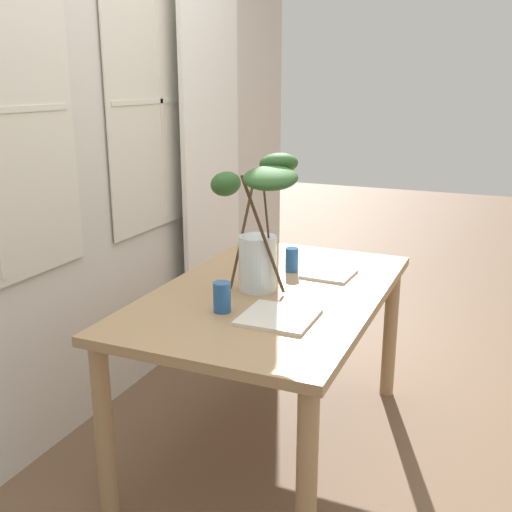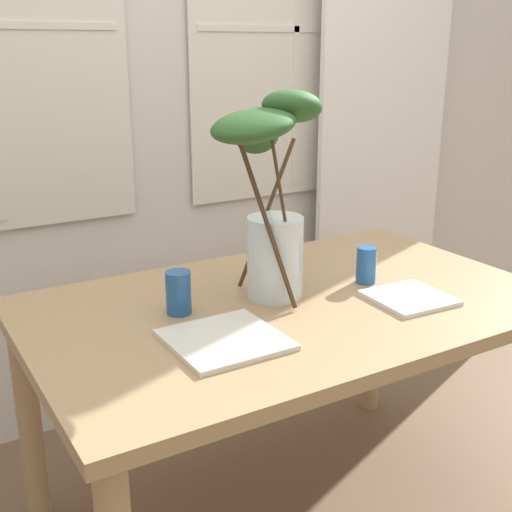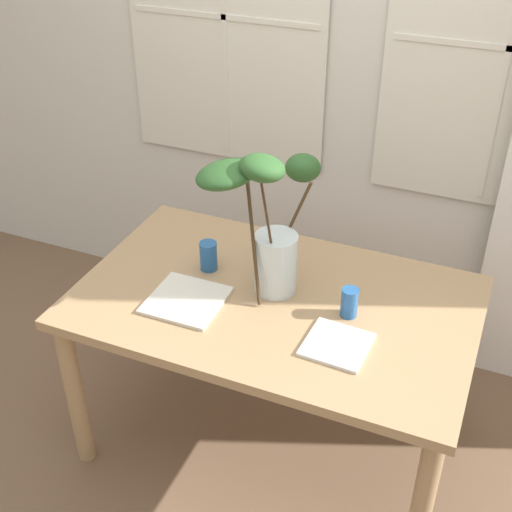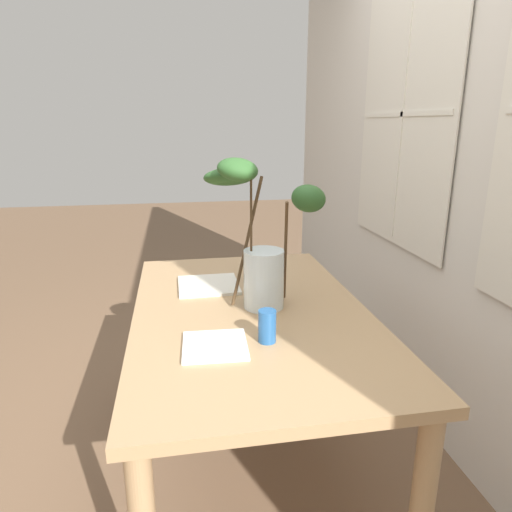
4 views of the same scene
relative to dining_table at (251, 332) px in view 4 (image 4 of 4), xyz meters
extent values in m
plane|color=brown|center=(0.00, 0.00, -0.65)|extent=(14.00, 14.00, 0.00)
cube|color=beige|center=(0.00, 0.96, 0.80)|extent=(4.86, 0.12, 2.90)
cube|color=silver|center=(-0.60, 0.89, 0.85)|extent=(0.89, 0.01, 1.26)
cube|color=silver|center=(-0.60, 0.88, 0.85)|extent=(0.96, 0.01, 1.33)
cube|color=silver|center=(-0.60, 0.88, 0.85)|extent=(0.02, 0.01, 1.26)
cube|color=silver|center=(-0.60, 0.88, 0.85)|extent=(0.89, 0.01, 0.02)
cube|color=tan|center=(0.00, 0.00, 0.08)|extent=(1.46, 0.91, 0.04)
cylinder|color=tan|center=(-0.67, -0.39, -0.29)|extent=(0.07, 0.07, 0.70)
cylinder|color=tan|center=(-0.67, 0.39, -0.29)|extent=(0.07, 0.07, 0.70)
cylinder|color=tan|center=(0.67, 0.39, -0.29)|extent=(0.07, 0.07, 0.70)
cylinder|color=silver|center=(-0.02, 0.05, 0.21)|extent=(0.16, 0.16, 0.23)
cylinder|color=silver|center=(-0.02, 0.05, 0.14)|extent=(0.14, 0.14, 0.07)
cylinder|color=#47331E|center=(-0.03, 0.01, 0.37)|extent=(0.11, 0.03, 0.53)
ellipsoid|color=#285123|center=(-0.04, -0.04, 0.64)|extent=(0.18, 0.19, 0.12)
cylinder|color=#47331E|center=(0.00, 0.14, 0.32)|extent=(0.17, 0.05, 0.43)
ellipsoid|color=#285123|center=(0.02, 0.22, 0.53)|extent=(0.16, 0.17, 0.13)
cylinder|color=#47331E|center=(-0.09, 0.00, 0.35)|extent=(0.13, 0.16, 0.50)
ellipsoid|color=#285123|center=(-0.16, -0.06, 0.60)|extent=(0.30, 0.30, 0.12)
cylinder|color=#235693|center=(-0.31, 0.08, 0.16)|extent=(0.07, 0.07, 0.12)
cylinder|color=#235693|center=(0.28, 0.01, 0.15)|extent=(0.06, 0.06, 0.11)
cube|color=silver|center=(-0.29, -0.15, 0.10)|extent=(0.27, 0.27, 0.01)
cube|color=white|center=(0.29, -0.17, 0.10)|extent=(0.22, 0.22, 0.01)
camera|label=1|loc=(-2.28, -0.91, 0.96)|focal=42.88mm
camera|label=2|loc=(-0.97, -1.44, 0.79)|focal=46.29mm
camera|label=3|loc=(0.71, -1.87, 1.60)|focal=47.59mm
camera|label=4|loc=(1.63, -0.27, 0.80)|focal=31.80mm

